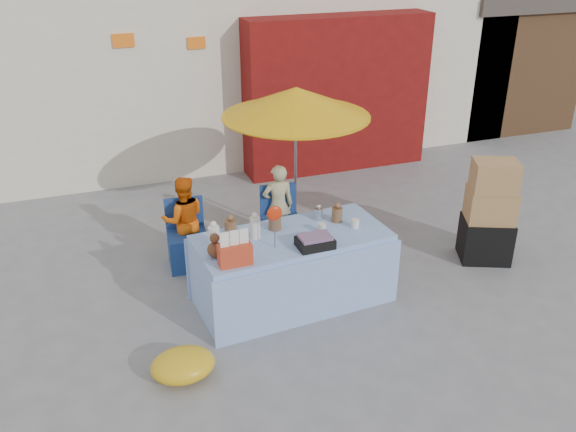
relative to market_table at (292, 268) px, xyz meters
name	(u,v)px	position (x,y,z in m)	size (l,w,h in m)	color
ground	(306,320)	(0.01, -0.43, -0.43)	(80.00, 80.00, 0.00)	slate
market_table	(292,268)	(0.00, 0.00, 0.00)	(2.25, 1.17, 1.32)	#8AAFDD
chair_left	(188,247)	(-0.94, 1.20, -0.17)	(0.52, 0.51, 0.85)	navy
chair_right	(282,232)	(0.31, 1.20, -0.17)	(0.52, 0.51, 0.85)	navy
vendor_orange	(184,220)	(-0.95, 1.33, 0.15)	(0.56, 0.44, 1.15)	#DF590B
vendor_beige	(278,206)	(0.30, 1.33, 0.14)	(0.42, 0.27, 1.14)	#C1B888
umbrella	(296,103)	(0.60, 1.48, 1.46)	(1.90, 1.90, 2.09)	gray
box_stack	(489,215)	(2.67, 0.07, 0.19)	(0.75, 0.70, 1.35)	black
tarp_bundle	(183,365)	(-1.43, -0.89, -0.29)	(0.62, 0.49, 0.28)	gold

